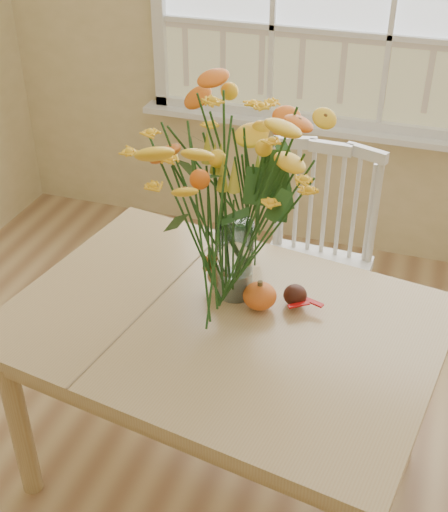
% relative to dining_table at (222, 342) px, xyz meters
% --- Properties ---
extents(dining_table, '(1.43, 1.12, 0.70)m').
position_rel_dining_table_xyz_m(dining_table, '(0.00, 0.00, 0.00)').
color(dining_table, tan).
rests_on(dining_table, floor).
extents(windsor_chair, '(0.45, 0.43, 0.94)m').
position_rel_dining_table_xyz_m(windsor_chair, '(0.15, 0.74, -0.08)').
color(windsor_chair, white).
rests_on(windsor_chair, floor).
extents(flower_vase, '(0.55, 0.55, 0.65)m').
position_rel_dining_table_xyz_m(flower_vase, '(-0.00, 0.14, 0.48)').
color(flower_vase, white).
rests_on(flower_vase, dining_table).
extents(pumpkin, '(0.11, 0.11, 0.08)m').
position_rel_dining_table_xyz_m(pumpkin, '(0.09, 0.09, 0.13)').
color(pumpkin, '#DD551A').
rests_on(pumpkin, dining_table).
extents(turkey_figurine, '(0.09, 0.07, 0.11)m').
position_rel_dining_table_xyz_m(turkey_figurine, '(-0.06, 0.15, 0.14)').
color(turkey_figurine, '#CCB78C').
rests_on(turkey_figurine, dining_table).
extents(dark_gourd, '(0.12, 0.07, 0.07)m').
position_rel_dining_table_xyz_m(dark_gourd, '(0.20, 0.14, 0.12)').
color(dark_gourd, '#38160F').
rests_on(dark_gourd, dining_table).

